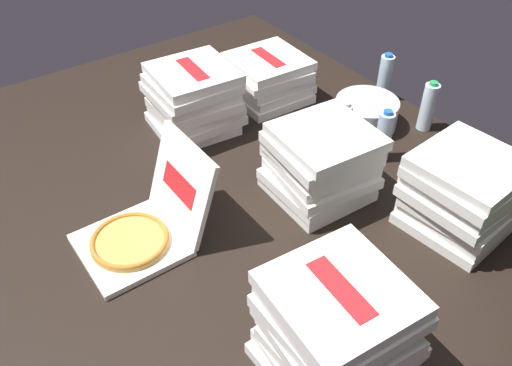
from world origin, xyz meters
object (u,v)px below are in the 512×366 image
water_bottle_2 (343,128)px  water_bottle_3 (385,77)px  pizza_stack_right_far (464,193)px  ice_bucket (366,113)px  water_bottle_0 (428,107)px  pizza_stack_right_near (321,163)px  open_pizza_box (145,226)px  pizza_stack_left_far (268,78)px  pizza_stack_right_mid (193,99)px  water_bottle_1 (384,136)px  pizza_stack_center_far (336,330)px

water_bottle_2 → water_bottle_3: 0.52m
pizza_stack_right_far → ice_bucket: pizza_stack_right_far is taller
pizza_stack_right_far → water_bottle_0: pizza_stack_right_far is taller
pizza_stack_right_near → pizza_stack_right_far: same height
open_pizza_box → water_bottle_2: 0.96m
water_bottle_2 → water_bottle_3: (-0.21, 0.48, 0.00)m
pizza_stack_left_far → ice_bucket: 0.53m
pizza_stack_right_far → pizza_stack_right_mid: (-1.14, -0.47, 0.00)m
water_bottle_2 → pizza_stack_right_mid: bearing=-140.8°
pizza_stack_right_mid → pizza_stack_left_far: bearing=93.2°
open_pizza_box → water_bottle_0: size_ratio=1.90×
water_bottle_1 → pizza_stack_right_near: bearing=-87.9°
ice_bucket → water_bottle_0: bearing=49.1°
pizza_stack_right_near → water_bottle_1: 0.37m
water_bottle_1 → water_bottle_3: (-0.36, 0.38, 0.00)m
open_pizza_box → water_bottle_2: bearing=90.2°
pizza_stack_right_near → water_bottle_1: bearing=92.1°
pizza_stack_right_near → pizza_stack_left_far: 0.78m
open_pizza_box → pizza_stack_right_near: (0.16, 0.69, 0.08)m
open_pizza_box → ice_bucket: 1.19m
pizza_stack_left_far → pizza_stack_center_far: bearing=-29.5°
pizza_stack_right_mid → water_bottle_3: (0.33, 0.91, -0.03)m
pizza_stack_right_far → water_bottle_3: size_ratio=1.61×
water_bottle_2 → water_bottle_3: bearing=113.7°
pizza_stack_right_far → pizza_stack_right_near: bearing=-145.2°
open_pizza_box → pizza_stack_center_far: open_pizza_box is taller
pizza_stack_right_far → water_bottle_1: 0.46m
pizza_stack_center_far → water_bottle_0: (-0.68, 1.19, -0.05)m
pizza_stack_center_far → water_bottle_2: bearing=136.1°
pizza_stack_right_far → water_bottle_0: 0.65m
water_bottle_0 → water_bottle_1: same height
water_bottle_3 → water_bottle_2: bearing=-66.3°
water_bottle_1 → water_bottle_3: size_ratio=1.00×
pizza_stack_right_mid → water_bottle_1: size_ratio=1.63×
pizza_stack_right_near → ice_bucket: bearing=115.9°
water_bottle_0 → water_bottle_3: bearing=172.9°
water_bottle_1 → water_bottle_3: same height
pizza_stack_left_far → water_bottle_2: bearing=-0.9°
water_bottle_1 → water_bottle_2: bearing=-146.5°
water_bottle_1 → water_bottle_2: 0.18m
water_bottle_3 → open_pizza_box: bearing=-81.6°
pizza_stack_right_mid → water_bottle_1: (0.68, 0.53, -0.03)m
water_bottle_3 → pizza_stack_left_far: bearing=-126.7°
pizza_stack_right_mid → water_bottle_2: bearing=39.2°
ice_bucket → water_bottle_2: (0.08, -0.23, 0.05)m
pizza_stack_right_far → water_bottle_1: pizza_stack_right_far is taller
open_pizza_box → water_bottle_1: size_ratio=1.90×
pizza_stack_center_far → pizza_stack_right_far: size_ratio=0.99×
pizza_stack_left_far → ice_bucket: bearing=24.8°
pizza_stack_right_far → water_bottle_3: bearing=151.4°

